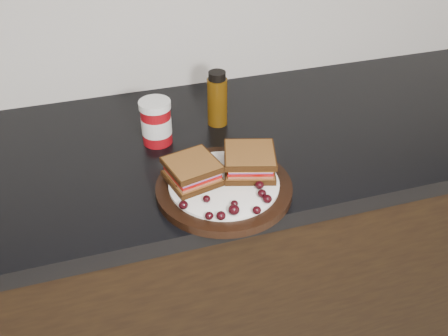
# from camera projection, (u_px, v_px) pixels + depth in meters

# --- Properties ---
(base_cabinets) EXTENTS (3.96, 0.58, 0.86)m
(base_cabinets) POSITION_uv_depth(u_px,v_px,m) (105.00, 300.00, 1.39)
(base_cabinets) COLOR black
(base_cabinets) RESTS_ON ground_plane
(countertop) EXTENTS (3.98, 0.60, 0.04)m
(countertop) POSITION_uv_depth(u_px,v_px,m) (77.00, 170.00, 1.12)
(countertop) COLOR black
(countertop) RESTS_ON base_cabinets
(plate) EXTENTS (0.28, 0.28, 0.02)m
(plate) POSITION_uv_depth(u_px,v_px,m) (224.00, 188.00, 1.02)
(plate) COLOR black
(plate) RESTS_ON countertop
(sandwich_left) EXTENTS (0.12, 0.12, 0.04)m
(sandwich_left) POSITION_uv_depth(u_px,v_px,m) (192.00, 171.00, 1.01)
(sandwich_left) COLOR brown
(sandwich_left) RESTS_ON plate
(sandwich_right) EXTENTS (0.13, 0.13, 0.05)m
(sandwich_right) POSITION_uv_depth(u_px,v_px,m) (250.00, 162.00, 1.03)
(sandwich_right) COLOR brown
(sandwich_right) RESTS_ON plate
(grape_0) EXTENTS (0.02, 0.02, 0.02)m
(grape_0) POSITION_uv_depth(u_px,v_px,m) (183.00, 205.00, 0.94)
(grape_0) COLOR black
(grape_0) RESTS_ON plate
(grape_1) EXTENTS (0.02, 0.02, 0.01)m
(grape_1) POSITION_uv_depth(u_px,v_px,m) (207.00, 199.00, 0.96)
(grape_1) COLOR black
(grape_1) RESTS_ON plate
(grape_2) EXTENTS (0.02, 0.02, 0.02)m
(grape_2) POSITION_uv_depth(u_px,v_px,m) (209.00, 216.00, 0.92)
(grape_2) COLOR black
(grape_2) RESTS_ON plate
(grape_3) EXTENTS (0.02, 0.02, 0.02)m
(grape_3) POSITION_uv_depth(u_px,v_px,m) (221.00, 216.00, 0.92)
(grape_3) COLOR black
(grape_3) RESTS_ON plate
(grape_4) EXTENTS (0.02, 0.02, 0.02)m
(grape_4) POSITION_uv_depth(u_px,v_px,m) (234.00, 210.00, 0.93)
(grape_4) COLOR black
(grape_4) RESTS_ON plate
(grape_5) EXTENTS (0.01, 0.01, 0.01)m
(grape_5) POSITION_uv_depth(u_px,v_px,m) (234.00, 204.00, 0.95)
(grape_5) COLOR black
(grape_5) RESTS_ON plate
(grape_6) EXTENTS (0.02, 0.02, 0.02)m
(grape_6) POSITION_uv_depth(u_px,v_px,m) (257.00, 210.00, 0.93)
(grape_6) COLOR black
(grape_6) RESTS_ON plate
(grape_7) EXTENTS (0.02, 0.02, 0.02)m
(grape_7) POSITION_uv_depth(u_px,v_px,m) (267.00, 199.00, 0.96)
(grape_7) COLOR black
(grape_7) RESTS_ON plate
(grape_8) EXTENTS (0.02, 0.02, 0.02)m
(grape_8) POSITION_uv_depth(u_px,v_px,m) (262.00, 193.00, 0.97)
(grape_8) COLOR black
(grape_8) RESTS_ON plate
(grape_9) EXTENTS (0.02, 0.02, 0.02)m
(grape_9) POSITION_uv_depth(u_px,v_px,m) (259.00, 185.00, 0.99)
(grape_9) COLOR black
(grape_9) RESTS_ON plate
(grape_10) EXTENTS (0.02, 0.02, 0.02)m
(grape_10) POSITION_uv_depth(u_px,v_px,m) (266.00, 173.00, 1.03)
(grape_10) COLOR black
(grape_10) RESTS_ON plate
(grape_11) EXTENTS (0.02, 0.02, 0.01)m
(grape_11) POSITION_uv_depth(u_px,v_px,m) (252.00, 174.00, 1.02)
(grape_11) COLOR black
(grape_11) RESTS_ON plate
(grape_12) EXTENTS (0.02, 0.02, 0.01)m
(grape_12) POSITION_uv_depth(u_px,v_px,m) (257.00, 165.00, 1.05)
(grape_12) COLOR black
(grape_12) RESTS_ON plate
(grape_13) EXTENTS (0.02, 0.02, 0.02)m
(grape_13) POSITION_uv_depth(u_px,v_px,m) (240.00, 161.00, 1.06)
(grape_13) COLOR black
(grape_13) RESTS_ON plate
(grape_14) EXTENTS (0.02, 0.02, 0.02)m
(grape_14) POSITION_uv_depth(u_px,v_px,m) (193.00, 170.00, 1.03)
(grape_14) COLOR black
(grape_14) RESTS_ON plate
(grape_15) EXTENTS (0.02, 0.02, 0.02)m
(grape_15) POSITION_uv_depth(u_px,v_px,m) (197.00, 178.00, 1.01)
(grape_15) COLOR black
(grape_15) RESTS_ON plate
(grape_16) EXTENTS (0.02, 0.02, 0.01)m
(grape_16) POSITION_uv_depth(u_px,v_px,m) (179.00, 187.00, 0.99)
(grape_16) COLOR black
(grape_16) RESTS_ON plate
(grape_17) EXTENTS (0.02, 0.02, 0.02)m
(grape_17) POSITION_uv_depth(u_px,v_px,m) (192.00, 186.00, 0.99)
(grape_17) COLOR black
(grape_17) RESTS_ON plate
(grape_18) EXTENTS (0.02, 0.02, 0.02)m
(grape_18) POSITION_uv_depth(u_px,v_px,m) (186.00, 170.00, 1.03)
(grape_18) COLOR black
(grape_18) RESTS_ON plate
(grape_19) EXTENTS (0.02, 0.02, 0.02)m
(grape_19) POSITION_uv_depth(u_px,v_px,m) (191.00, 176.00, 1.02)
(grape_19) COLOR black
(grape_19) RESTS_ON plate
(grape_20) EXTENTS (0.02, 0.02, 0.02)m
(grape_20) POSITION_uv_depth(u_px,v_px,m) (194.00, 186.00, 0.99)
(grape_20) COLOR black
(grape_20) RESTS_ON plate
(condiment_jar) EXTENTS (0.08, 0.08, 0.11)m
(condiment_jar) POSITION_uv_depth(u_px,v_px,m) (156.00, 122.00, 1.15)
(condiment_jar) COLOR maroon
(condiment_jar) RESTS_ON countertop
(oil_bottle) EXTENTS (0.06, 0.06, 0.14)m
(oil_bottle) POSITION_uv_depth(u_px,v_px,m) (217.00, 98.00, 1.21)
(oil_bottle) COLOR #472B07
(oil_bottle) RESTS_ON countertop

